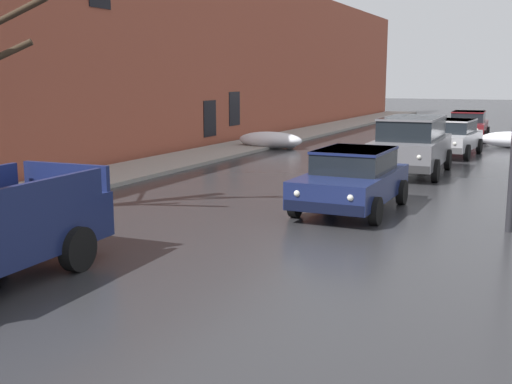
{
  "coord_description": "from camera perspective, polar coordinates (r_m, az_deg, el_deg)",
  "views": [
    {
      "loc": [
        6.01,
        0.61,
        3.02
      ],
      "look_at": [
        0.89,
        11.59,
        0.85
      ],
      "focal_mm": 44.55,
      "sensor_mm": 36.0,
      "label": 1
    }
  ],
  "objects": [
    {
      "name": "left_sidewalk_slab",
      "position": [
        21.53,
        -10.28,
        2.09
      ],
      "size": [
        2.64,
        80.0,
        0.12
      ],
      "primitive_type": "cube",
      "color": "gray",
      "rests_on": "ground"
    },
    {
      "name": "brick_townhouse_facade",
      "position": [
        22.46,
        -14.5,
        12.53
      ],
      "size": [
        0.63,
        80.0,
        8.15
      ],
      "color": "#9E4C38",
      "rests_on": "ground"
    },
    {
      "name": "snow_bank_along_right_kerb",
      "position": [
        27.91,
        1.4,
        4.67
      ],
      "size": [
        2.95,
        1.36,
        0.73
      ],
      "color": "white",
      "rests_on": "ground"
    },
    {
      "name": "sedan_darkblue_parked_kerbside_close",
      "position": [
        14.83,
        8.66,
        1.24
      ],
      "size": [
        2.0,
        4.03,
        1.42
      ],
      "color": "navy",
      "rests_on": "ground"
    },
    {
      "name": "suv_grey_parked_kerbside_mid",
      "position": [
        20.98,
        13.82,
        4.31
      ],
      "size": [
        2.22,
        4.73,
        1.82
      ],
      "color": "slate",
      "rests_on": "ground"
    },
    {
      "name": "sedan_silver_parked_far_down_block",
      "position": [
        26.48,
        17.23,
        4.79
      ],
      "size": [
        2.06,
        4.37,
        1.42
      ],
      "color": "#B7B7BC",
      "rests_on": "ground"
    },
    {
      "name": "sedan_maroon_queued_behind_truck",
      "position": [
        33.51,
        18.5,
        5.75
      ],
      "size": [
        2.09,
        4.36,
        1.42
      ],
      "color": "maroon",
      "rests_on": "ground"
    }
  ]
}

